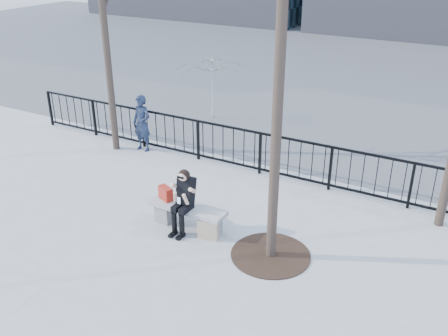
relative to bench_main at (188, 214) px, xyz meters
The scene contains 10 objects.
ground 0.30m from the bench_main, ahead, with size 120.00×120.00×0.00m, color gray.
street_surface 15.00m from the bench_main, 90.00° to the left, with size 60.00×23.00×0.01m, color #474747.
railing 3.01m from the bench_main, 90.00° to the left, with size 14.00×0.06×1.10m.
tree_grate 1.92m from the bench_main, ahead, with size 1.50×1.50×0.02m, color black.
bench_main is the anchor object (origin of this frame).
seated_woman 0.40m from the bench_main, 90.00° to the right, with size 0.50×0.64×1.34m.
handbag 0.64m from the bench_main, behind, with size 0.34×0.16×0.28m, color #A02113.
shopping_bag 0.61m from the bench_main, 16.23° to the right, with size 0.41×0.15×0.39m, color #C7B38C.
standing_man 4.33m from the bench_main, 139.43° to the left, with size 0.57×0.37×1.56m, color black.
vendor_umbrella 6.67m from the bench_main, 115.88° to the left, with size 2.20×2.25×2.02m, color yellow.
Camera 1 is at (4.90, -7.32, 5.48)m, focal length 40.00 mm.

